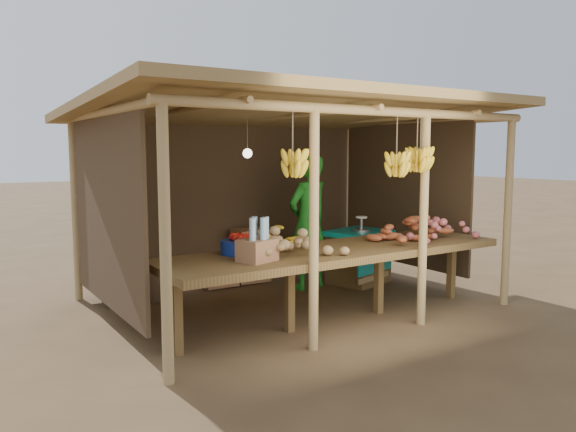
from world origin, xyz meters
TOP-DOWN VIEW (x-y plane):
  - ground at (0.00, 0.00)m, footprint 60.00×60.00m
  - stall_structure at (-0.02, 0.02)m, footprint 4.70×3.50m
  - counter at (0.00, -0.95)m, footprint 3.90×1.05m
  - potato_heap at (-0.68, -1.05)m, footprint 1.05×0.71m
  - sweet_potato_heap at (1.11, -1.08)m, footprint 1.15×0.95m
  - onion_heap at (1.32, -1.14)m, footprint 0.89×0.54m
  - banana_pile at (-0.49, -0.57)m, footprint 0.61×0.44m
  - tomato_basin at (-1.01, -0.67)m, footprint 0.39×0.39m
  - bottle_box at (-1.06, -1.10)m, footprint 0.39×0.35m
  - vendor at (0.61, 0.44)m, footprint 0.72×0.54m
  - tarp_crate at (1.37, 0.30)m, footprint 0.95×0.87m
  - carton_stack at (-0.04, 1.15)m, footprint 0.97×0.38m
  - burlap_sacks at (-1.56, 0.96)m, footprint 0.88×0.46m

SIDE VIEW (x-z plane):
  - ground at x=0.00m, z-range 0.00..0.00m
  - burlap_sacks at x=-1.56m, z-range -0.04..0.58m
  - carton_stack at x=-0.04m, z-range -0.04..0.69m
  - tarp_crate at x=1.37m, z-range -0.09..0.87m
  - counter at x=0.00m, z-range 0.34..1.14m
  - tomato_basin at x=-1.01m, z-range 0.78..0.99m
  - vendor at x=0.61m, z-range 0.00..1.78m
  - bottle_box at x=-1.06m, z-range 0.75..1.17m
  - banana_pile at x=-0.49m, z-range 0.80..1.15m
  - sweet_potato_heap at x=1.11m, z-range 0.80..1.16m
  - onion_heap at x=1.32m, z-range 0.80..1.16m
  - potato_heap at x=-0.68m, z-range 0.80..1.17m
  - stall_structure at x=-0.02m, z-range 0.71..3.14m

